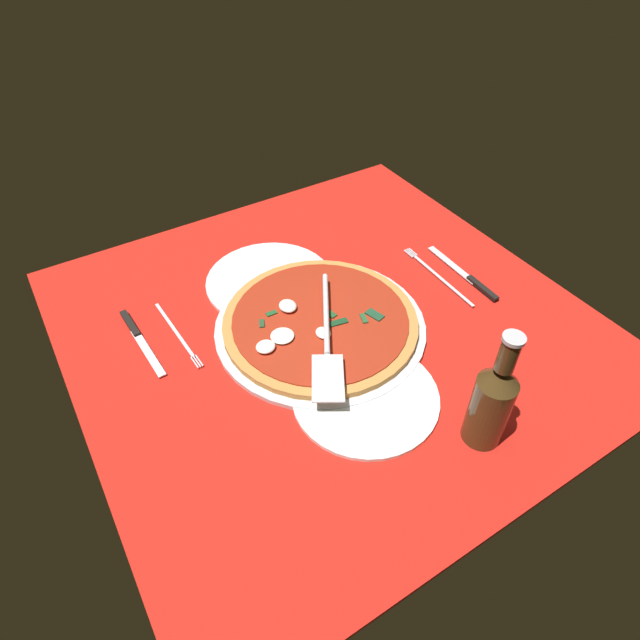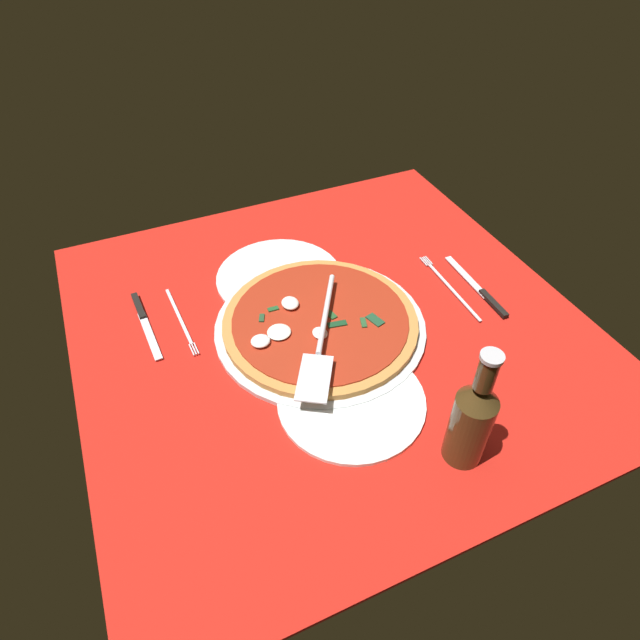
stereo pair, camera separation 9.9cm
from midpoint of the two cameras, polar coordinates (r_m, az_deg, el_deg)
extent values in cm
cube|color=red|center=(101.72, -1.74, -0.84)|extent=(91.69, 91.69, 0.80)
cube|color=silver|center=(100.31, 27.52, -7.84)|extent=(9.17, 9.17, 0.10)
cube|color=silver|center=(88.95, 20.49, -13.20)|extent=(9.17, 9.17, 0.10)
cube|color=silver|center=(80.23, 11.23, -19.62)|extent=(9.17, 9.17, 0.10)
cube|color=silver|center=(75.05, -0.75, -26.57)|extent=(9.17, 9.17, 0.10)
cube|color=silver|center=(109.00, 26.68, -2.63)|extent=(9.17, 9.17, 0.10)
cube|color=silver|center=(96.93, 20.24, -6.89)|extent=(9.17, 9.17, 0.10)
cube|color=silver|center=(87.08, 12.00, -12.11)|extent=(9.17, 9.17, 0.10)
cube|color=silver|center=(80.27, 1.58, -18.07)|extent=(9.17, 9.17, 0.10)
cube|color=silver|center=(77.30, -11.02, -24.07)|extent=(9.17, 9.17, 0.10)
cube|color=silver|center=(105.90, 20.03, -1.60)|extent=(9.17, 9.17, 0.10)
cube|color=silver|center=(95.22, 12.60, -5.78)|extent=(9.17, 9.17, 0.10)
cube|color=silver|center=(87.12, 3.40, -10.73)|extent=(9.17, 9.17, 0.10)
cube|color=silver|center=(82.38, -7.64, -16.11)|extent=(9.17, 9.17, 0.10)
cube|color=silver|center=(81.57, -20.08, -21.19)|extent=(9.17, 9.17, 0.10)
cube|color=silver|center=(115.63, 19.86, 2.84)|extent=(9.17, 9.17, 0.10)
cube|color=silver|center=(104.33, 13.10, -0.50)|extent=(9.17, 9.17, 0.10)
cube|color=silver|center=(95.25, 4.86, -4.54)|extent=(9.17, 9.17, 0.10)
cube|color=silver|center=(89.06, -4.92, -9.16)|extent=(9.17, 9.17, 0.10)
cube|color=silver|center=(86.40, -16.02, -13.93)|extent=(9.17, 9.17, 0.10)
cube|color=silver|center=(114.20, 13.51, 3.90)|extent=(9.17, 9.17, 0.10)
cube|color=silver|center=(104.36, 6.06, 0.62)|extent=(9.17, 9.17, 0.10)
cube|color=silver|center=(97.03, -2.71, -3.25)|extent=(9.17, 9.17, 0.10)
cube|color=silver|center=(92.80, -12.66, -7.51)|extent=(9.17, 9.17, 0.10)
cube|color=silver|center=(92.09, -23.37, -11.76)|extent=(9.17, 9.17, 0.10)
cube|color=silver|center=(124.63, 13.86, 7.58)|extent=(9.17, 9.17, 0.10)
cube|color=silver|center=(114.23, 7.06, 4.93)|extent=(9.17, 9.17, 0.10)
cube|color=silver|center=(105.99, -0.86, 1.72)|extent=(9.17, 9.17, 0.10)
cube|color=silver|center=(100.47, -9.86, -1.97)|extent=(9.17, 9.17, 0.10)
cube|color=silver|center=(98.12, -19.63, -5.90)|extent=(9.17, 9.17, 0.10)
cube|color=silver|center=(124.66, 7.91, 8.53)|extent=(9.17, 9.17, 0.10)
cube|color=silver|center=(115.72, 0.68, 5.88)|extent=(9.17, 9.17, 0.10)
cube|color=silver|center=(109.15, -7.49, 2.75)|extent=(9.17, 9.17, 0.10)
cube|color=silver|center=(105.40, -16.43, -0.76)|extent=(9.17, 9.17, 0.10)
cube|color=silver|center=(104.78, -25.77, -4.40)|extent=(9.17, 9.17, 0.10)
cube|color=silver|center=(135.53, 8.64, 11.57)|extent=(9.17, 9.17, 0.10)
cube|color=silver|center=(126.02, 2.00, 9.38)|extent=(9.17, 9.17, 0.10)
cube|color=silver|center=(118.61, -5.48, 6.73)|extent=(9.17, 9.17, 0.10)
cube|color=silver|center=(113.71, -13.68, 3.67)|extent=(9.17, 9.17, 0.10)
cube|color=silver|center=(111.63, -22.34, 0.33)|extent=(9.17, 9.17, 0.10)
cube|color=silver|center=(136.79, 3.14, 12.33)|extent=(9.17, 9.17, 0.10)
cube|color=silver|center=(128.69, -3.74, 10.11)|extent=(9.17, 9.17, 0.10)
cube|color=silver|center=(122.82, -11.30, 7.46)|extent=(9.17, 9.17, 0.10)
cube|color=silver|center=(119.50, -19.34, 4.47)|extent=(9.17, 9.17, 0.10)
cube|color=silver|center=(118.95, -27.58, 1.29)|extent=(9.17, 9.17, 0.10)
cube|color=silver|center=(147.90, 4.13, 14.85)|extent=(9.17, 9.17, 0.10)
cube|color=silver|center=(139.25, -2.24, 12.97)|extent=(9.17, 9.17, 0.10)
cube|color=silver|center=(132.58, -9.23, 10.71)|extent=(9.17, 9.17, 0.10)
cube|color=silver|center=(128.20, -16.71, 8.07)|extent=(9.17, 9.17, 0.10)
cube|color=silver|center=(126.37, -24.45, 5.16)|extent=(9.17, 9.17, 0.10)
cylinder|color=silver|center=(100.28, -2.83, -0.80)|extent=(39.15, 39.15, 1.20)
cylinder|color=white|center=(89.15, 1.64, -8.30)|extent=(24.26, 24.26, 1.00)
cylinder|color=white|center=(111.27, -7.94, 3.98)|extent=(25.76, 25.76, 1.00)
cylinder|color=#BE7F3C|center=(99.44, -2.85, -0.29)|extent=(36.10, 36.10, 1.24)
cylinder|color=#9C2713|center=(98.91, -2.87, 0.03)|extent=(32.57, 32.57, 0.30)
ellipsoid|color=white|center=(93.74, -8.81, -2.96)|extent=(3.24, 3.43, 1.24)
ellipsoid|color=white|center=(95.42, -6.98, -1.81)|extent=(4.18, 4.29, 0.91)
ellipsoid|color=white|center=(100.70, -6.26, 1.36)|extent=(3.71, 3.20, 1.35)
ellipsoid|color=white|center=(95.37, -2.61, -1.51)|extent=(3.14, 2.66, 0.87)
cube|color=#1D472C|center=(99.21, 2.98, 0.42)|extent=(3.75, 2.65, 0.30)
cube|color=#163F22|center=(97.59, -0.97, -0.41)|extent=(1.88, 3.69, 0.30)
cube|color=#1E5027|center=(100.33, -7.99, 0.57)|extent=(1.09, 2.04, 0.30)
cube|color=#214C25|center=(99.25, -1.90, 0.49)|extent=(2.80, 1.78, 0.30)
cube|color=#234528|center=(98.63, -9.06, -0.50)|extent=(2.23, 1.67, 0.30)
cube|color=#26522D|center=(98.41, 1.80, 0.03)|extent=(2.66, 1.69, 0.30)
cube|color=silver|center=(86.89, -2.45, -6.29)|extent=(11.17, 9.56, 0.30)
cylinder|color=silver|center=(97.27, -2.26, 0.75)|extent=(18.28, 11.60, 1.00)
cube|color=white|center=(113.57, 11.40, 4.28)|extent=(18.09, 11.62, 0.60)
cube|color=silver|center=(111.94, 10.43, 4.06)|extent=(18.63, 1.14, 0.25)
cube|color=silver|center=(118.75, 7.49, 7.05)|extent=(3.01, 0.31, 0.25)
cube|color=silver|center=(118.53, 7.32, 6.99)|extent=(3.01, 0.31, 0.25)
cube|color=silver|center=(118.30, 7.14, 6.93)|extent=(3.01, 0.31, 0.25)
cube|color=silver|center=(118.08, 6.97, 6.87)|extent=(3.01, 0.31, 0.25)
cube|color=black|center=(111.23, 14.41, 3.18)|extent=(8.26, 1.44, 0.80)
cube|color=silver|center=(116.45, 11.45, 5.66)|extent=(14.44, 1.81, 0.25)
cube|color=white|center=(104.39, -19.36, -1.89)|extent=(19.14, 14.70, 0.60)
cube|color=silver|center=(104.47, -17.86, -1.05)|extent=(16.81, 1.44, 0.25)
cube|color=silver|center=(97.39, -16.01, -4.53)|extent=(3.01, 0.37, 0.25)
cube|color=silver|center=(97.45, -15.77, -4.43)|extent=(3.01, 0.37, 0.25)
cube|color=silver|center=(97.51, -15.54, -4.32)|extent=(3.01, 0.37, 0.25)
cube|color=black|center=(107.97, -21.98, -0.47)|extent=(7.73, 1.58, 0.80)
cube|color=silver|center=(101.72, -20.47, -3.37)|extent=(13.49, 2.07, 0.25)
cylinder|color=#422F15|center=(82.38, 14.12, -9.55)|extent=(5.98, 5.98, 12.77)
cone|color=#422F15|center=(76.39, 15.12, -5.95)|extent=(5.98, 5.98, 3.04)
cylinder|color=#422F15|center=(73.30, 15.72, -3.77)|extent=(2.67, 2.67, 5.52)
cylinder|color=#B7B7BC|center=(71.17, 16.17, -2.09)|extent=(3.07, 3.07, 0.60)
camera|label=1|loc=(0.05, -92.87, -2.71)|focal=30.22mm
camera|label=2|loc=(0.05, 87.13, 2.71)|focal=30.22mm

